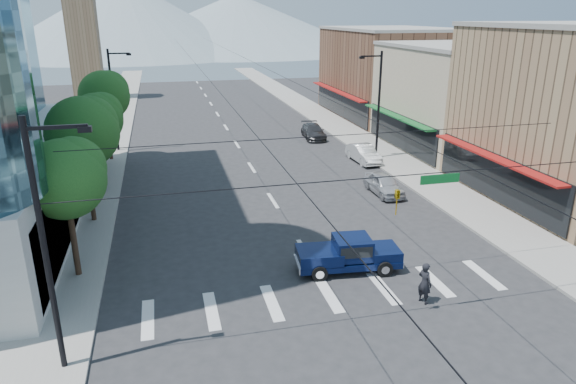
{
  "coord_description": "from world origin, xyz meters",
  "views": [
    {
      "loc": [
        -6.8,
        -17.45,
        11.84
      ],
      "look_at": [
        -0.68,
        7.12,
        3.0
      ],
      "focal_mm": 32.0,
      "sensor_mm": 36.0,
      "label": 1
    }
  ],
  "objects_px": {
    "parked_car_near": "(384,184)",
    "parked_car_mid": "(363,154)",
    "pedestrian": "(425,283)",
    "parked_car_far": "(313,131)",
    "pickup_truck": "(348,253)"
  },
  "relations": [
    {
      "from": "parked_car_near",
      "to": "parked_car_mid",
      "type": "distance_m",
      "value": 8.04
    },
    {
      "from": "pickup_truck",
      "to": "parked_car_mid",
      "type": "bearing_deg",
      "value": 71.68
    },
    {
      "from": "pedestrian",
      "to": "parked_car_far",
      "type": "xyz_separation_m",
      "value": [
        4.24,
        30.75,
        -0.25
      ]
    },
    {
      "from": "parked_car_far",
      "to": "parked_car_mid",
      "type": "bearing_deg",
      "value": -75.09
    },
    {
      "from": "parked_car_mid",
      "to": "parked_car_far",
      "type": "xyz_separation_m",
      "value": [
        -1.59,
        9.34,
        -0.04
      ]
    },
    {
      "from": "pedestrian",
      "to": "parked_car_mid",
      "type": "height_order",
      "value": "pedestrian"
    },
    {
      "from": "pedestrian",
      "to": "parked_car_mid",
      "type": "distance_m",
      "value": 22.19
    },
    {
      "from": "pedestrian",
      "to": "parked_car_mid",
      "type": "bearing_deg",
      "value": -36.37
    },
    {
      "from": "parked_car_near",
      "to": "parked_car_mid",
      "type": "xyz_separation_m",
      "value": [
        1.66,
        7.87,
        0.03
      ]
    },
    {
      "from": "parked_car_near",
      "to": "parked_car_far",
      "type": "distance_m",
      "value": 17.21
    },
    {
      "from": "pickup_truck",
      "to": "parked_car_far",
      "type": "bearing_deg",
      "value": 82.55
    },
    {
      "from": "parked_car_near",
      "to": "parked_car_far",
      "type": "height_order",
      "value": "parked_car_near"
    },
    {
      "from": "parked_car_near",
      "to": "parked_car_mid",
      "type": "height_order",
      "value": "parked_car_mid"
    },
    {
      "from": "pickup_truck",
      "to": "pedestrian",
      "type": "bearing_deg",
      "value": -52.94
    },
    {
      "from": "pickup_truck",
      "to": "parked_car_near",
      "type": "relative_size",
      "value": 1.26
    }
  ]
}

